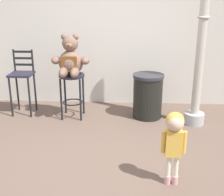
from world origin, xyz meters
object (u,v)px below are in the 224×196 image
Objects in this scene: trash_bin at (148,96)px; lamppost at (200,53)px; bar_stool_with_teddy at (72,86)px; teddy_bear at (71,60)px; child_walking at (174,133)px; bar_chair_empty at (22,78)px.

lamppost is at bearing -18.14° from trash_bin.
teddy_bear reaches higher than bar_stool_with_teddy.
bar_stool_with_teddy is at bearing -177.01° from trash_bin.
lamppost is (2.00, -0.15, 0.16)m from teddy_bear.
child_walking is 1.94m from trash_bin.
lamppost is (0.74, -0.24, 0.77)m from trash_bin.
lamppost is (2.00, -0.18, 0.61)m from bar_stool_with_teddy.
child_walking is (1.42, -1.82, -0.38)m from teddy_bear.
lamppost reaches higher than bar_chair_empty.
bar_chair_empty is at bearing -179.98° from child_walking.
bar_chair_empty is (-0.88, 0.13, 0.10)m from bar_stool_with_teddy.
trash_bin is at bearing -1.78° from bar_chair_empty.
bar_chair_empty is (-2.30, 1.99, 0.03)m from child_walking.
lamppost is 2.63× the size of bar_chair_empty.
bar_stool_with_teddy is at bearing 90.00° from teddy_bear.
child_walking is at bearing -40.84° from bar_chair_empty.
bar_stool_with_teddy is 0.26× the size of lamppost.
teddy_bear is 2.01m from lamppost.
bar_chair_empty is at bearing 173.86° from lamppost.
lamppost is (0.58, 1.68, 0.54)m from child_walking.
child_walking is at bearing -52.06° from teddy_bear.
child_walking is 0.76× the size of bar_chair_empty.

